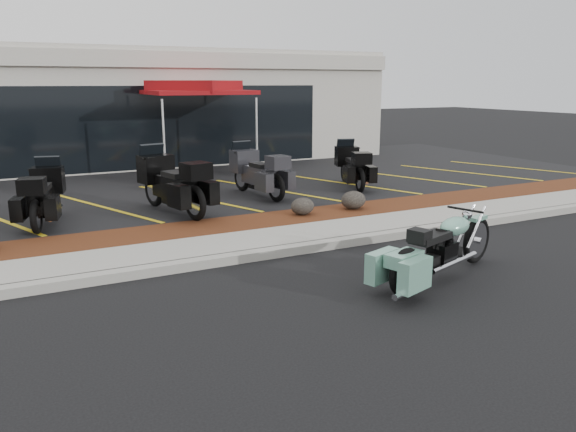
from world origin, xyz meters
TOP-DOWN VIEW (x-y plane):
  - ground at (0.00, 0.00)m, footprint 90.00×90.00m
  - curb at (0.00, 0.90)m, footprint 24.00×0.25m
  - sidewalk at (0.00, 1.60)m, footprint 24.00×1.20m
  - mulch_bed at (0.00, 2.80)m, footprint 24.00×1.20m
  - upper_lot at (0.00, 8.20)m, footprint 26.00×9.60m
  - dealership_building at (0.00, 14.47)m, footprint 18.00×8.16m
  - boulder_mid at (1.49, 2.84)m, footprint 0.51×0.43m
  - boulder_right at (2.76, 2.81)m, footprint 0.57×0.48m
  - hero_cruiser at (2.70, -0.93)m, footprint 2.99×1.61m
  - touring_black_front at (-3.26, 5.25)m, footprint 1.33×2.31m
  - touring_black_mid at (-1.11, 5.11)m, footprint 1.49×2.60m
  - touring_grey at (1.37, 5.92)m, footprint 1.14×2.34m
  - touring_black_rear at (4.46, 5.84)m, footprint 1.42×2.26m
  - traffic_cone at (-0.38, 7.46)m, footprint 0.43×0.43m
  - popup_canopy at (1.36, 9.54)m, footprint 3.37×3.37m

SIDE VIEW (x-z plane):
  - ground at x=0.00m, z-range 0.00..0.00m
  - curb at x=0.00m, z-range 0.00..0.15m
  - sidewalk at x=0.00m, z-range 0.00..0.15m
  - upper_lot at x=0.00m, z-range 0.00..0.15m
  - mulch_bed at x=0.00m, z-range 0.00..0.16m
  - boulder_mid at x=1.49m, z-range 0.16..0.52m
  - traffic_cone at x=-0.38m, z-range 0.15..0.56m
  - boulder_right at x=2.76m, z-range 0.16..0.56m
  - hero_cruiser at x=2.70m, z-range 0.00..1.02m
  - touring_black_rear at x=4.46m, z-range 0.15..1.38m
  - touring_black_front at x=-3.26m, z-range 0.15..1.41m
  - touring_grey at x=1.37m, z-range 0.15..1.46m
  - touring_black_mid at x=-1.11m, z-range 0.15..1.58m
  - dealership_building at x=0.00m, z-range 0.01..4.01m
  - popup_canopy at x=1.36m, z-range 1.30..4.10m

